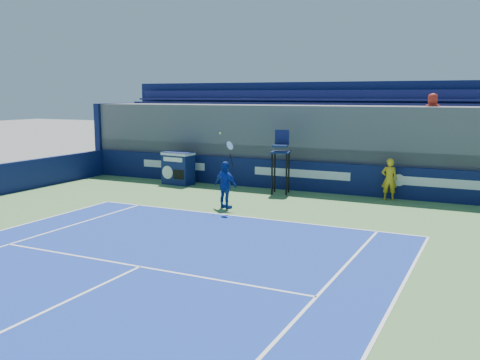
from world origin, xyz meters
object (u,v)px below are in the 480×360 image
at_px(ball_person, 389,179).
at_px(match_clock, 178,167).
at_px(umpire_chair, 281,155).
at_px(tennis_player, 226,185).

xyz_separation_m(ball_person, match_clock, (-8.78, -0.43, -0.04)).
bearing_deg(ball_person, umpire_chair, -3.57).
height_order(umpire_chair, tennis_player, tennis_player).
relative_size(ball_person, tennis_player, 0.60).
relative_size(ball_person, match_clock, 1.10).
bearing_deg(match_clock, ball_person, 2.79).
relative_size(ball_person, umpire_chair, 0.62).
bearing_deg(tennis_player, match_clock, 139.70).
bearing_deg(umpire_chair, tennis_player, -100.35).
xyz_separation_m(umpire_chair, tennis_player, (-0.62, -3.42, -0.71)).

